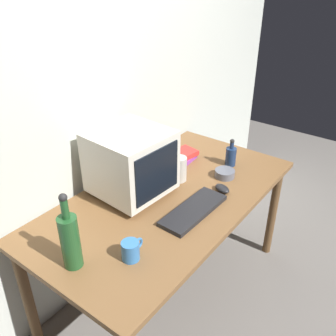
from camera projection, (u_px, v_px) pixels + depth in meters
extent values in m
plane|color=slate|center=(168.00, 290.00, 2.42)|extent=(6.00, 6.00, 0.00)
cube|color=beige|center=(99.00, 91.00, 2.05)|extent=(4.00, 0.08, 2.50)
cube|color=brown|center=(168.00, 198.00, 2.06)|extent=(1.60, 0.84, 0.03)
cylinder|color=brown|center=(273.00, 212.00, 2.57)|extent=(0.06, 0.06, 0.71)
cylinder|color=brown|center=(28.00, 298.00, 1.92)|extent=(0.06, 0.06, 0.71)
cylinder|color=brown|center=(188.00, 179.00, 2.94)|extent=(0.06, 0.06, 0.71)
cube|color=beige|center=(132.00, 190.00, 2.07)|extent=(0.29, 0.26, 0.03)
cube|color=beige|center=(131.00, 162.00, 1.98)|extent=(0.40, 0.40, 0.34)
cube|color=black|center=(157.00, 173.00, 1.87)|extent=(0.31, 0.03, 0.27)
cube|color=black|center=(193.00, 210.00, 1.91)|extent=(0.42, 0.16, 0.02)
ellipsoid|color=black|center=(222.00, 189.00, 2.08)|extent=(0.09, 0.11, 0.04)
cylinder|color=#1E4C23|center=(70.00, 242.00, 1.53)|extent=(0.08, 0.08, 0.25)
cylinder|color=#1E4C23|center=(65.00, 209.00, 1.45)|extent=(0.03, 0.03, 0.09)
sphere|color=#262626|center=(63.00, 198.00, 1.42)|extent=(0.03, 0.03, 0.03)
cylinder|color=navy|center=(231.00, 157.00, 2.33)|extent=(0.07, 0.07, 0.12)
cylinder|color=navy|center=(232.00, 145.00, 2.29)|extent=(0.03, 0.03, 0.04)
sphere|color=#262626|center=(232.00, 141.00, 2.28)|extent=(0.03, 0.03, 0.03)
cube|color=#843893|center=(182.00, 159.00, 2.40)|extent=(0.20, 0.14, 0.03)
cube|color=red|center=(182.00, 154.00, 2.40)|extent=(0.21, 0.16, 0.03)
cylinder|color=#3370B2|center=(130.00, 251.00, 1.60)|extent=(0.08, 0.08, 0.09)
torus|color=#3370B2|center=(138.00, 243.00, 1.64)|extent=(0.06, 0.01, 0.06)
cylinder|color=#595B66|center=(225.00, 173.00, 2.22)|extent=(0.12, 0.12, 0.04)
cylinder|color=#B7B2A8|center=(179.00, 169.00, 2.16)|extent=(0.09, 0.09, 0.15)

